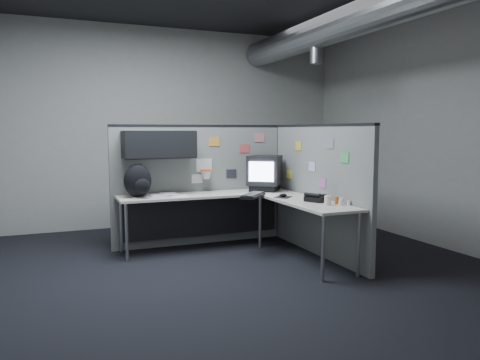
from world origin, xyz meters
name	(u,v)px	position (x,y,z in m)	size (l,w,h in m)	color
room	(288,82)	(0.56, 0.00, 2.10)	(5.62, 5.62, 3.22)	black
partition_back	(190,172)	(-0.25, 1.23, 1.00)	(2.44, 0.42, 1.63)	slate
partition_right	(318,189)	(1.10, 0.22, 0.82)	(0.07, 2.23, 1.63)	slate
desk	(233,204)	(0.15, 0.70, 0.61)	(2.31, 2.11, 0.73)	beige
monitor	(265,173)	(0.73, 0.98, 0.98)	(0.59, 0.59, 0.48)	black
keyboard	(253,195)	(0.32, 0.47, 0.75)	(0.47, 0.49, 0.04)	black
mouse	(283,196)	(0.66, 0.30, 0.75)	(0.28, 0.28, 0.05)	black
phone	(316,198)	(0.86, -0.15, 0.77)	(0.28, 0.29, 0.10)	black
bottles	(341,202)	(0.98, -0.47, 0.77)	(0.14, 0.16, 0.09)	silver
cup	(328,200)	(0.84, -0.43, 0.78)	(0.08, 0.08, 0.10)	silver
papers	(162,195)	(-0.69, 1.00, 0.74)	(0.70, 0.50, 0.01)	white
backpack	(138,181)	(-1.00, 0.96, 0.93)	(0.36, 0.34, 0.42)	black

